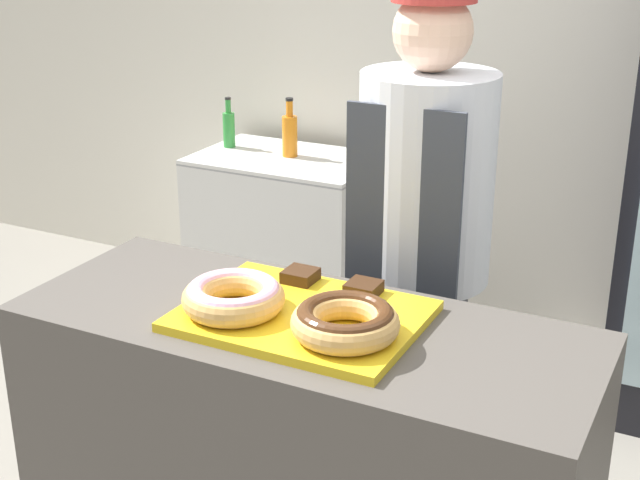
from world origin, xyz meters
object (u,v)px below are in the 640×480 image
object	(u,v)px
donut_light_glaze	(233,296)
brownie_back_right	(364,288)
serving_tray	(302,316)
chest_freezer	(288,238)
donut_chocolate_glaze	(345,320)
bottle_green	(229,128)
brownie_back_left	(300,276)
baker_person	(422,256)
bottle_orange	(290,134)

from	to	relation	value
donut_light_glaze	brownie_back_right	bearing A→B (deg)	44.18
serving_tray	chest_freezer	bearing A→B (deg)	120.02
donut_chocolate_glaze	bottle_green	bearing A→B (deg)	128.95
bottle_green	brownie_back_left	bearing A→B (deg)	-52.21
donut_light_glaze	brownie_back_left	size ratio (longest dim) A/B	3.10
baker_person	donut_light_glaze	bearing A→B (deg)	-108.65
donut_light_glaze	brownie_back_left	xyz separation A→B (m)	(0.06, 0.24, -0.02)
serving_tray	bottle_orange	world-z (taller)	bottle_orange
donut_light_glaze	donut_chocolate_glaze	xyz separation A→B (m)	(0.30, 0.00, 0.00)
serving_tray	brownie_back_right	distance (m)	0.19
donut_light_glaze	brownie_back_right	xyz separation A→B (m)	(0.24, 0.24, -0.02)
donut_chocolate_glaze	bottle_orange	distance (m)	2.16
brownie_back_left	bottle_green	distance (m)	2.03
baker_person	bottle_orange	xyz separation A→B (m)	(-1.08, 1.13, 0.01)
baker_person	chest_freezer	world-z (taller)	baker_person
donut_chocolate_glaze	bottle_green	size ratio (longest dim) A/B	1.07
brownie_back_right	chest_freezer	size ratio (longest dim) A/B	0.10
serving_tray	bottle_green	bearing A→B (deg)	127.04
serving_tray	brownie_back_left	world-z (taller)	brownie_back_left
brownie_back_right	bottle_orange	xyz separation A→B (m)	(-1.09, 1.59, -0.07)
baker_person	bottle_orange	bearing A→B (deg)	133.67
serving_tray	baker_person	bearing A→B (deg)	82.46
chest_freezer	bottle_orange	xyz separation A→B (m)	(0.01, 0.02, 0.51)
donut_light_glaze	donut_chocolate_glaze	world-z (taller)	same
baker_person	donut_chocolate_glaze	bearing A→B (deg)	-84.29
serving_tray	bottle_orange	distance (m)	2.01
brownie_back_right	chest_freezer	bearing A→B (deg)	124.93
serving_tray	bottle_green	distance (m)	2.21
donut_chocolate_glaze	chest_freezer	size ratio (longest dim) A/B	0.30
brownie_back_left	baker_person	bearing A→B (deg)	69.11
donut_light_glaze	bottle_orange	size ratio (longest dim) A/B	0.94
donut_chocolate_glaze	brownie_back_left	world-z (taller)	donut_chocolate_glaze
donut_chocolate_glaze	brownie_back_right	distance (m)	0.25
brownie_back_left	chest_freezer	xyz separation A→B (m)	(-0.91, 1.57, -0.58)
donut_chocolate_glaze	baker_person	xyz separation A→B (m)	(-0.07, 0.70, -0.10)
donut_light_glaze	brownie_back_right	distance (m)	0.34
brownie_back_left	chest_freezer	distance (m)	1.90
serving_tray	chest_freezer	size ratio (longest dim) A/B	0.69
baker_person	serving_tray	bearing A→B (deg)	-97.54
chest_freezer	serving_tray	bearing A→B (deg)	-59.98
serving_tray	bottle_green	size ratio (longest dim) A/B	2.43
donut_chocolate_glaze	bottle_orange	bearing A→B (deg)	122.13
donut_light_glaze	bottle_orange	bearing A→B (deg)	114.74
donut_chocolate_glaze	bottle_orange	world-z (taller)	bottle_orange
baker_person	bottle_green	world-z (taller)	baker_person
donut_chocolate_glaze	chest_freezer	bearing A→B (deg)	122.60
bottle_orange	serving_tray	bearing A→B (deg)	-60.46
brownie_back_left	bottle_orange	xyz separation A→B (m)	(-0.90, 1.59, -0.07)
bottle_orange	bottle_green	bearing A→B (deg)	177.62
brownie_back_left	donut_light_glaze	bearing A→B (deg)	-104.15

